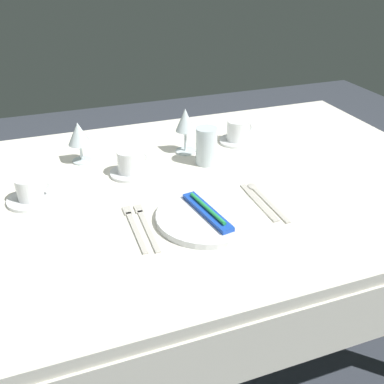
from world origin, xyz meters
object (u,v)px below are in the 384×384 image
object	(u,v)px
spoon_soup	(263,197)
fork_outer	(146,225)
wine_glass_centre	(79,135)
drink_tumbler	(206,148)
coffee_cup_left	(130,161)
wine_glass_left	(185,123)
dinner_plate	(207,216)
fork_inner	(134,226)
coffee_cup_far	(30,188)
dinner_knife	(259,203)
coffee_cup_right	(238,130)
toothbrush_package	(207,211)

from	to	relation	value
spoon_soup	fork_outer	bearing A→B (deg)	-176.19
wine_glass_centre	drink_tumbler	world-z (taller)	wine_glass_centre
spoon_soup	coffee_cup_left	bearing A→B (deg)	139.82
wine_glass_centre	wine_glass_left	xyz separation A→B (m)	(0.36, -0.05, 0.01)
dinner_plate	fork_inner	world-z (taller)	dinner_plate
spoon_soup	wine_glass_centre	size ratio (longest dim) A/B	1.65
dinner_plate	coffee_cup_left	distance (m)	0.36
spoon_soup	fork_inner	bearing A→B (deg)	-177.11
coffee_cup_far	wine_glass_left	distance (m)	0.56
dinner_plate	dinner_knife	size ratio (longest dim) A/B	1.29
coffee_cup_far	coffee_cup_right	bearing A→B (deg)	14.12
toothbrush_package	fork_outer	world-z (taller)	toothbrush_package
fork_outer	coffee_cup_right	xyz separation A→B (m)	(0.46, 0.42, 0.04)
dinner_plate	dinner_knife	bearing A→B (deg)	8.12
dinner_knife	coffee_cup_left	distance (m)	0.43
coffee_cup_far	wine_glass_left	world-z (taller)	wine_glass_left
fork_inner	coffee_cup_right	size ratio (longest dim) A/B	2.21
fork_outer	dinner_knife	bearing A→B (deg)	-0.26
coffee_cup_left	wine_glass_left	xyz separation A→B (m)	(0.22, 0.10, 0.06)
drink_tumbler	fork_outer	bearing A→B (deg)	-134.18
fork_outer	fork_inner	size ratio (longest dim) A/B	1.02
dinner_knife	wine_glass_centre	bearing A→B (deg)	134.20
fork_outer	coffee_cup_right	world-z (taller)	coffee_cup_right
wine_glass_left	wine_glass_centre	bearing A→B (deg)	172.70
coffee_cup_right	wine_glass_left	bearing A→B (deg)	-175.51
fork_outer	fork_inner	world-z (taller)	same
fork_inner	dinner_knife	size ratio (longest dim) A/B	1.04
fork_inner	wine_glass_centre	world-z (taller)	wine_glass_centre
fork_inner	wine_glass_left	distance (m)	0.50
dinner_plate	spoon_soup	distance (m)	0.20
toothbrush_package	drink_tumbler	distance (m)	0.34
fork_outer	drink_tumbler	bearing A→B (deg)	45.82
spoon_soup	coffee_cup_left	size ratio (longest dim) A/B	2.29
wine_glass_centre	wine_glass_left	distance (m)	0.36
spoon_soup	drink_tumbler	bearing A→B (deg)	105.07
fork_inner	wine_glass_left	world-z (taller)	wine_glass_left
coffee_cup_right	coffee_cup_left	bearing A→B (deg)	-164.65
dinner_plate	toothbrush_package	bearing A→B (deg)	0.00
fork_outer	coffee_cup_far	bearing A→B (deg)	139.54
dinner_plate	drink_tumbler	distance (m)	0.35
toothbrush_package	coffee_cup_left	bearing A→B (deg)	112.24
toothbrush_package	wine_glass_centre	xyz separation A→B (m)	(-0.27, 0.48, 0.07)
dinner_plate	coffee_cup_left	world-z (taller)	coffee_cup_left
coffee_cup_right	coffee_cup_far	bearing A→B (deg)	-165.88
drink_tumbler	coffee_cup_left	bearing A→B (deg)	178.16
spoon_soup	coffee_cup_right	xyz separation A→B (m)	(0.10, 0.40, 0.04)
fork_outer	wine_glass_centre	distance (m)	0.47
toothbrush_package	fork_inner	bearing A→B (deg)	171.18
fork_inner	coffee_cup_far	world-z (taller)	coffee_cup_far
dinner_plate	fork_inner	distance (m)	0.20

